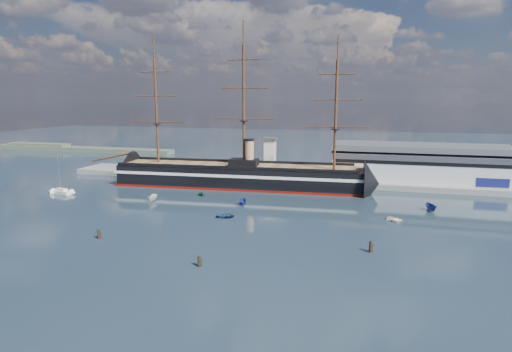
# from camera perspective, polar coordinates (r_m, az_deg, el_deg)

# --- Properties ---
(ground) EXTENTS (600.00, 600.00, 0.00)m
(ground) POSITION_cam_1_polar(r_m,az_deg,el_deg) (135.55, -2.65, -3.22)
(ground) COLOR #1C2731
(ground) RESTS_ON ground
(quay) EXTENTS (180.00, 18.00, 2.00)m
(quay) POSITION_cam_1_polar(r_m,az_deg,el_deg) (167.24, 4.43, -0.62)
(quay) COLOR slate
(quay) RESTS_ON ground
(warehouse) EXTENTS (63.00, 21.00, 11.60)m
(warehouse) POSITION_cam_1_polar(r_m,az_deg,el_deg) (167.82, 21.05, 1.52)
(warehouse) COLOR #B7BABC
(warehouse) RESTS_ON ground
(quay_tower) EXTENTS (5.00, 5.00, 15.00)m
(quay_tower) POSITION_cam_1_polar(r_m,az_deg,el_deg) (164.21, 1.88, 2.65)
(quay_tower) COLOR silver
(quay_tower) RESTS_ON ground
(shoreline) EXTENTS (120.00, 10.00, 4.00)m
(shoreline) POSITION_cam_1_polar(r_m,az_deg,el_deg) (286.15, -23.81, 3.41)
(shoreline) COLOR #3F4C38
(shoreline) RESTS_ON ground
(warship) EXTENTS (113.35, 21.70, 53.94)m
(warship) POSITION_cam_1_polar(r_m,az_deg,el_deg) (155.52, -2.92, 0.07)
(warship) COLOR black
(warship) RESTS_ON ground
(sailboat) EXTENTS (8.50, 4.64, 13.05)m
(sailboat) POSITION_cam_1_polar(r_m,az_deg,el_deg) (158.27, -24.47, -1.86)
(sailboat) COLOR white
(sailboat) RESTS_ON ground
(motorboat_a) EXTENTS (6.79, 3.50, 2.59)m
(motorboat_a) POSITION_cam_1_polar(r_m,az_deg,el_deg) (137.34, -13.60, -3.32)
(motorboat_a) COLOR silver
(motorboat_a) RESTS_ON ground
(motorboat_b) EXTENTS (1.95, 3.33, 1.46)m
(motorboat_b) POSITION_cam_1_polar(r_m,az_deg,el_deg) (116.07, -4.08, -5.57)
(motorboat_b) COLOR navy
(motorboat_b) RESTS_ON ground
(motorboat_c) EXTENTS (6.55, 3.67, 2.47)m
(motorboat_c) POSITION_cam_1_polar(r_m,az_deg,el_deg) (127.78, -1.76, -4.05)
(motorboat_c) COLOR navy
(motorboat_c) RESTS_ON ground
(motorboat_d) EXTENTS (5.69, 5.44, 2.02)m
(motorboat_d) POSITION_cam_1_polar(r_m,az_deg,el_deg) (142.10, -7.30, -2.65)
(motorboat_d) COLOR #124D32
(motorboat_d) RESTS_ON ground
(motorboat_e) EXTENTS (3.26, 3.27, 1.54)m
(motorboat_e) POSITION_cam_1_polar(r_m,az_deg,el_deg) (118.04, 18.15, -5.81)
(motorboat_e) COLOR white
(motorboat_e) RESTS_ON ground
(motorboat_f) EXTENTS (6.77, 4.12, 2.55)m
(motorboat_f) POSITION_cam_1_polar(r_m,az_deg,el_deg) (132.30, 22.31, -4.34)
(motorboat_f) COLOR navy
(motorboat_f) RESTS_ON ground
(piling_near_left) EXTENTS (0.64, 0.64, 2.93)m
(piling_near_left) POSITION_cam_1_polar(r_m,az_deg,el_deg) (105.42, -20.19, -7.87)
(piling_near_left) COLOR black
(piling_near_left) RESTS_ON ground
(piling_near_mid) EXTENTS (0.64, 0.64, 2.78)m
(piling_near_mid) POSITION_cam_1_polar(r_m,az_deg,el_deg) (84.46, -7.56, -11.88)
(piling_near_mid) COLOR black
(piling_near_mid) RESTS_ON ground
(piling_far_right) EXTENTS (0.64, 0.64, 3.16)m
(piling_far_right) POSITION_cam_1_polar(r_m,az_deg,el_deg) (94.05, 15.00, -9.79)
(piling_far_right) COLOR black
(piling_far_right) RESTS_ON ground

